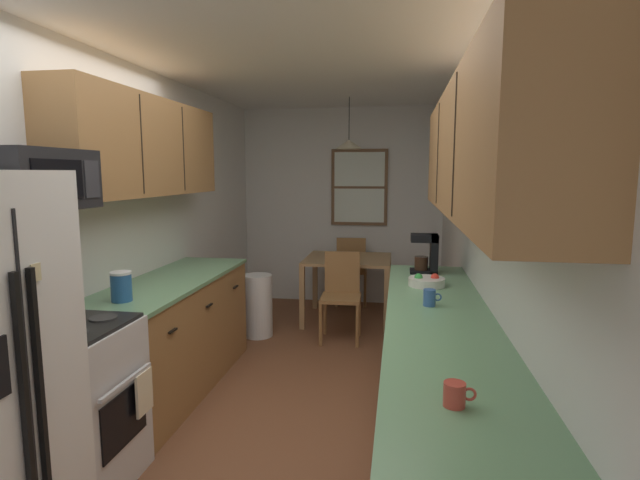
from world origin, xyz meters
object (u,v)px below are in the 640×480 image
Objects in this scene: storage_canister at (121,286)px; fruit_bowl at (427,281)px; microwave_over_range at (33,180)px; mug_spare at (430,298)px; stove_range at (70,405)px; mug_by_coffeemaker at (455,394)px; dining_chair_near at (341,292)px; trash_bin at (258,306)px; table_serving_bowl at (339,256)px; coffee_maker at (428,253)px; dining_chair_far at (351,267)px; dining_table at (348,267)px.

fruit_bowl is at bearing 20.91° from storage_canister.
mug_spare is (2.05, 0.77, -0.73)m from microwave_over_range.
stove_range is 2.08m from mug_by_coffeemaker.
dining_chair_near is 2.08m from mug_spare.
trash_bin is 2.53m from mug_spare.
storage_canister is at bearing -98.44° from trash_bin.
fruit_bowl is at bearing -65.46° from table_serving_bowl.
microwave_over_range is at bearing 164.75° from mug_by_coffeemaker.
coffee_maker is (0.81, -0.86, 0.57)m from dining_chair_near.
fruit_bowl is at bearing -93.76° from coffee_maker.
storage_canister reaches higher than mug_spare.
stove_range is 5.55× the size of table_serving_bowl.
dining_chair_near is 7.97× the size of mug_spare.
mug_spare reaches higher than trash_bin.
microwave_over_range is at bearing -115.86° from dining_chair_near.
dining_chair_far is at bearing 91.06° from dining_chair_near.
table_serving_bowl is at bearing 71.75° from stove_range.
mug_spare is at bearing 90.42° from mug_by_coffeemaker.
dining_table is 3.72× the size of fruit_bowl.
mug_spare reaches higher than dining_chair_far.
stove_range is 3.43m from table_serving_bowl.
microwave_over_range is at bearing -139.49° from coffee_maker.
stove_range is 2.61m from trash_bin.
dining_table reaches higher than trash_bin.
stove_range reaches higher than dining_chair_near.
storage_canister is 2.26m from mug_by_coffeemaker.
mug_by_coffeemaker is at bearing -79.91° from dining_chair_far.
trash_bin is 2.15m from storage_canister.
dining_table is at bearing 101.41° from mug_by_coffeemaker.
mug_spare is at bearing 20.44° from microwave_over_range.
dining_chair_far is 2.39m from coffee_maker.
storage_canister is at bearing -174.07° from mug_spare.
dining_chair_far is (1.15, 3.96, 0.03)m from stove_range.
dining_table is 1.77m from coffee_maker.
microwave_over_range is at bearing -159.56° from mug_spare.
microwave_over_range is at bearing -107.66° from dining_chair_far.
mug_by_coffeemaker is 1.33m from mug_spare.
mug_by_coffeemaker is 1.02× the size of mug_spare.
mug_by_coffeemaker is (-0.03, -2.35, -0.12)m from coffee_maker.
dining_chair_near and dining_chair_far have the same top height.
dining_chair_far is at bearing 106.91° from fruit_bowl.
microwave_over_range reaches higher than storage_canister.
table_serving_bowl is (-0.88, 1.93, -0.16)m from fruit_bowl.
dining_chair_near is 1.31m from coffee_maker.
mug_spare is (0.77, -1.88, 0.45)m from dining_chair_near.
dining_table is 3.05× the size of coffee_maker.
stove_range is 5.73× the size of storage_canister.
dining_table is 2.67m from mug_spare.
stove_range is 3.51m from dining_table.
mug_by_coffeemaker is 1.87m from fruit_bowl.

